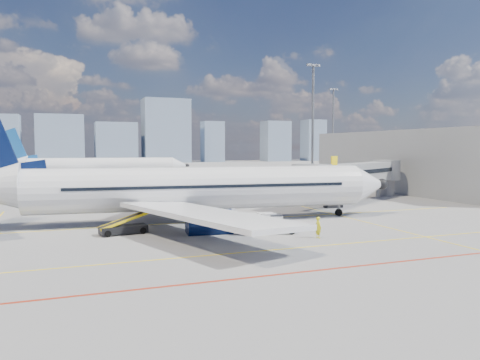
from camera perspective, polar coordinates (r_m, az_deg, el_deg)
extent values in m
plane|color=gray|center=(39.06, -0.07, -6.77)|extent=(420.00, 420.00, 0.00)
cube|color=yellow|center=(46.52, -3.57, -5.03)|extent=(60.00, 0.18, 0.01)
cube|color=yellow|center=(33.62, 3.58, -8.54)|extent=(80.00, 0.15, 0.01)
cube|color=yellow|center=(47.42, 15.14, -4.99)|extent=(0.15, 28.00, 0.01)
cube|color=#9B250E|center=(28.42, 8.66, -10.92)|extent=(90.00, 0.25, 0.01)
cube|color=gray|center=(63.26, 13.75, 0.81)|extent=(20.84, 13.93, 2.60)
cube|color=black|center=(63.25, 13.75, 0.99)|extent=(20.52, 13.82, 0.55)
cube|color=gray|center=(53.42, 8.73, 0.31)|extent=(4.49, 4.56, 3.00)
cube|color=black|center=(57.90, 11.28, -2.97)|extent=(2.20, 1.00, 0.70)
cylinder|color=slate|center=(57.76, 11.30, -1.64)|extent=(0.56, 0.56, 2.70)
cylinder|color=slate|center=(70.45, 16.48, -0.52)|extent=(0.60, 0.60, 3.90)
cylinder|color=gray|center=(73.74, 17.43, 1.17)|extent=(4.00, 4.00, 3.00)
cylinder|color=gray|center=(73.86, 17.40, -0.34)|extent=(2.40, 2.40, 3.90)
cube|color=yellow|center=(54.59, 11.42, 2.24)|extent=(1.26, 0.82, 1.20)
cube|color=gray|center=(81.88, 20.12, 2.15)|extent=(10.00, 42.00, 10.00)
cube|color=black|center=(78.82, 17.48, 2.14)|extent=(0.25, 40.00, 4.50)
cylinder|color=slate|center=(104.63, 8.86, 6.80)|extent=(0.56, 0.56, 25.00)
cube|color=slate|center=(106.02, 8.94, 13.67)|extent=(3.20, 0.40, 0.50)
cube|color=silver|center=(105.23, 8.42, 13.75)|extent=(0.60, 0.15, 0.35)
cube|color=silver|center=(105.80, 9.01, 13.69)|extent=(0.60, 0.15, 0.35)
cube|color=silver|center=(106.39, 9.58, 13.63)|extent=(0.60, 0.15, 0.35)
cylinder|color=slate|center=(148.48, 11.27, 5.93)|extent=(0.56, 0.56, 25.00)
cube|color=slate|center=(149.47, 11.33, 10.80)|extent=(3.20, 0.40, 0.50)
cube|color=silver|center=(148.63, 10.99, 10.85)|extent=(0.60, 0.15, 0.35)
cube|color=silver|center=(149.26, 11.39, 10.81)|extent=(0.60, 0.15, 0.35)
cube|color=silver|center=(149.89, 11.78, 10.78)|extent=(0.60, 0.15, 0.35)
cube|color=#7588A1|center=(227.23, -26.97, 4.43)|extent=(14.13, 11.86, 21.47)
cube|color=#7588A1|center=(225.93, -21.09, 4.68)|extent=(20.58, 8.45, 22.09)
cube|color=#7588A1|center=(227.12, -14.88, 4.41)|extent=(18.80, 12.18, 18.90)
cube|color=#7588A1|center=(230.90, -9.01, 5.94)|extent=(21.96, 13.45, 30.59)
cube|color=#7588A1|center=(236.73, -3.37, 4.68)|extent=(10.46, 8.13, 20.26)
cube|color=#7588A1|center=(249.45, 4.35, 4.73)|extent=(13.43, 10.98, 21.05)
cube|color=#7588A1|center=(259.95, 8.93, 4.80)|extent=(11.00, 9.99, 22.26)
cylinder|color=silver|center=(45.98, -4.58, -1.00)|extent=(32.92, 7.59, 4.25)
cone|color=silver|center=(52.40, 15.50, -0.52)|extent=(4.34, 4.63, 4.25)
sphere|color=black|center=(53.19, 16.92, -0.48)|extent=(1.31, 1.31, 1.20)
cube|color=black|center=(51.66, 14.16, 0.10)|extent=(1.79, 1.79, 0.49)
cube|color=silver|center=(55.50, -8.04, -1.38)|extent=(13.88, 18.39, 0.63)
cube|color=silver|center=(36.25, -4.36, -4.21)|extent=(10.96, 18.83, 0.63)
cylinder|color=#08143E|center=(52.36, -6.39, -3.19)|extent=(4.16, 2.89, 2.50)
cylinder|color=#08143E|center=(40.04, -3.72, -5.39)|extent=(4.16, 2.89, 2.50)
cylinder|color=silver|center=(52.70, -4.16, -3.12)|extent=(0.64, 2.59, 2.57)
cylinder|color=silver|center=(40.48, -0.83, -5.28)|extent=(0.64, 2.59, 2.57)
cube|color=#08143E|center=(46.04, -26.17, 0.78)|extent=(6.14, 0.96, 2.34)
cylinder|color=slate|center=(50.93, 11.95, -3.30)|extent=(0.31, 0.31, 1.80)
cylinder|color=black|center=(51.00, 11.94, -3.88)|extent=(0.78, 0.36, 0.76)
cylinder|color=slate|center=(48.86, -6.42, -3.67)|extent=(0.35, 0.35, 1.60)
cylinder|color=black|center=(48.90, -6.42, -4.02)|extent=(1.06, 0.75, 1.00)
cylinder|color=slate|center=(43.32, -5.32, -4.64)|extent=(0.35, 0.35, 1.60)
cylinder|color=black|center=(43.37, -5.32, -5.04)|extent=(1.06, 0.75, 1.00)
cube|color=black|center=(48.12, -4.39, -0.39)|extent=(26.64, 2.86, 0.28)
cube|color=black|center=(44.00, -3.40, -0.79)|extent=(26.64, 2.86, 0.28)
cylinder|color=silver|center=(100.70, -16.37, 1.56)|extent=(28.92, 7.46, 3.73)
cone|color=silver|center=(101.10, -7.24, 1.70)|extent=(3.90, 4.15, 3.73)
sphere|color=black|center=(101.24, -6.49, 1.71)|extent=(1.18, 1.18, 1.05)
cone|color=silver|center=(103.12, -26.08, 1.66)|extent=(6.55, 4.50, 3.73)
cube|color=black|center=(100.95, -7.95, 1.99)|extent=(1.61, 1.61, 0.43)
cube|color=silver|center=(109.41, -16.87, 1.20)|extent=(12.50, 16.05, 0.55)
cube|color=silver|center=(92.27, -17.54, 0.69)|extent=(9.25, 16.54, 0.55)
cylinder|color=#08143E|center=(106.37, -16.44, 0.48)|extent=(3.70, 2.63, 2.20)
cylinder|color=#08143E|center=(95.32, -16.81, 0.09)|extent=(3.70, 2.63, 2.20)
cylinder|color=silver|center=(106.28, -15.47, 0.50)|extent=(0.63, 2.28, 2.26)
cylinder|color=silver|center=(95.22, -15.72, 0.11)|extent=(0.63, 2.28, 2.26)
cube|color=#165199|center=(103.06, -26.14, 3.50)|extent=(6.54, 1.16, 8.15)
cube|color=#165199|center=(102.60, -24.85, 2.25)|extent=(5.38, 0.99, 2.06)
cube|color=silver|center=(106.17, -25.92, 1.90)|extent=(5.13, 6.07, 0.21)
cube|color=silver|center=(100.22, -26.69, 1.78)|extent=(4.11, 5.90, 0.21)
cylinder|color=black|center=(103.38, -16.80, 0.06)|extent=(1.08, 0.78, 1.00)
cylinder|color=black|center=(98.43, -16.98, -0.13)|extent=(1.08, 0.78, 1.00)
cylinder|color=black|center=(100.97, -9.01, 0.02)|extent=(0.79, 0.38, 0.76)
cube|color=silver|center=(39.96, 4.97, -5.69)|extent=(2.61, 1.92, 0.85)
cube|color=silver|center=(39.80, 4.37, -4.79)|extent=(1.38, 1.49, 0.64)
cube|color=black|center=(39.77, 4.37, -4.49)|extent=(1.27, 1.40, 0.37)
cylinder|color=black|center=(39.33, 3.85, -6.26)|extent=(0.64, 0.40, 0.60)
cylinder|color=black|center=(40.47, 3.65, -5.97)|extent=(0.64, 0.40, 0.60)
cylinder|color=black|center=(39.57, 6.31, -6.22)|extent=(0.64, 0.40, 0.60)
cylinder|color=black|center=(40.71, 6.04, -5.93)|extent=(0.64, 0.40, 0.60)
cube|color=black|center=(39.93, 2.24, -6.13)|extent=(3.21, 1.65, 0.15)
cube|color=silver|center=(39.45, 1.24, -5.14)|extent=(1.44, 1.41, 1.33)
cube|color=silver|center=(40.17, 3.22, -4.98)|extent=(1.44, 1.41, 1.33)
cylinder|color=black|center=(38.88, 1.08, -6.61)|extent=(0.29, 0.14, 0.28)
cylinder|color=black|center=(39.94, 0.29, -6.33)|extent=(0.29, 0.14, 0.28)
cylinder|color=black|center=(40.01, 4.18, -6.32)|extent=(0.29, 0.14, 0.28)
cylinder|color=black|center=(41.04, 3.33, -6.05)|extent=(0.29, 0.14, 0.28)
cube|color=black|center=(40.70, -14.02, -5.86)|extent=(4.05, 1.98, 0.65)
cube|color=black|center=(40.75, -13.04, -4.45)|extent=(5.62, 1.78, 1.70)
cube|color=yellow|center=(41.24, -13.24, -4.35)|extent=(5.51, 0.95, 1.77)
cube|color=yellow|center=(40.27, -12.83, -4.54)|extent=(5.51, 0.95, 1.77)
cylinder|color=black|center=(39.74, -15.82, -6.33)|extent=(0.58, 0.31, 0.55)
cylinder|color=black|center=(40.98, -16.26, -6.03)|extent=(0.58, 0.31, 0.55)
cylinder|color=black|center=(40.54, -11.74, -6.06)|extent=(0.58, 0.31, 0.55)
cylinder|color=black|center=(41.75, -12.30, -5.77)|extent=(0.58, 0.31, 0.55)
imported|color=yellow|center=(38.32, 9.53, -5.73)|extent=(0.46, 0.66, 1.72)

